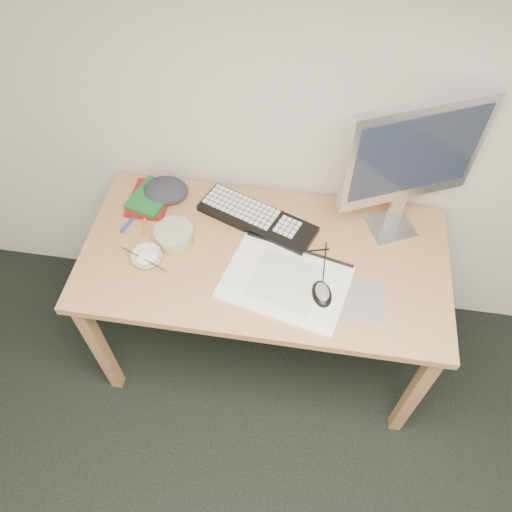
{
  "coord_description": "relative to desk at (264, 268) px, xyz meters",
  "views": [
    {
      "loc": [
        -0.03,
        0.29,
        2.27
      ],
      "look_at": [
        -0.2,
        1.36,
        0.83
      ],
      "focal_mm": 35.0,
      "sensor_mm": 36.0,
      "label": 1
    }
  ],
  "objects": [
    {
      "name": "book_green",
      "position": [
        -0.5,
        0.21,
        0.11
      ],
      "size": [
        0.19,
        0.23,
        0.02
      ],
      "primitive_type": "cube",
      "rotation": [
        0.0,
        0.0,
        -0.28
      ],
      "color": "#175D23",
      "rests_on": "book_red"
    },
    {
      "name": "marker_orange",
      "position": [
        -0.5,
        0.09,
        0.09
      ],
      "size": [
        0.05,
        0.14,
        0.01
      ],
      "primitive_type": "cylinder",
      "rotation": [
        0.0,
        1.57,
        1.81
      ],
      "color": "orange",
      "rests_on": "desk"
    },
    {
      "name": "rice_bowl",
      "position": [
        -0.43,
        -0.09,
        0.1
      ],
      "size": [
        0.12,
        0.12,
        0.04
      ],
      "primitive_type": "imported",
      "rotation": [
        0.0,
        0.0,
        0.0
      ],
      "color": "silver",
      "rests_on": "desk"
    },
    {
      "name": "chopsticks",
      "position": [
        -0.44,
        -0.11,
        0.12
      ],
      "size": [
        0.2,
        0.1,
        0.02
      ],
      "primitive_type": "cylinder",
      "rotation": [
        0.0,
        1.57,
        -0.4
      ],
      "color": "#B4B4B6",
      "rests_on": "rice_bowl"
    },
    {
      "name": "pencil_black",
      "position": [
        0.16,
        0.04,
        0.09
      ],
      "size": [
        0.17,
        0.06,
        0.01
      ],
      "primitive_type": "cylinder",
      "rotation": [
        0.0,
        1.57,
        0.28
      ],
      "color": "black",
      "rests_on": "desk"
    },
    {
      "name": "book_red",
      "position": [
        -0.51,
        0.21,
        0.09
      ],
      "size": [
        0.16,
        0.21,
        0.02
      ],
      "primitive_type": "cube",
      "rotation": [
        0.0,
        0.0,
        -0.0
      ],
      "color": "maroon",
      "rests_on": "desk"
    },
    {
      "name": "keyboard",
      "position": [
        -0.05,
        0.17,
        0.1
      ],
      "size": [
        0.5,
        0.32,
        0.03
      ],
      "primitive_type": "cube",
      "rotation": [
        0.0,
        0.0,
        -0.38
      ],
      "color": "black",
      "rests_on": "desk"
    },
    {
      "name": "pencil_tan",
      "position": [
        -0.02,
        0.07,
        0.09
      ],
      "size": [
        0.16,
        0.11,
        0.01
      ],
      "primitive_type": "cylinder",
      "rotation": [
        0.0,
        1.57,
        -0.61
      ],
      "color": "tan",
      "rests_on": "desk"
    },
    {
      "name": "pencil_pink",
      "position": [
        -0.04,
        0.05,
        0.09
      ],
      "size": [
        0.17,
        0.02,
        0.01
      ],
      "primitive_type": "cylinder",
      "rotation": [
        0.0,
        1.57,
        -0.1
      ],
      "color": "pink",
      "rests_on": "desk"
    },
    {
      "name": "fruit_tub",
      "position": [
        -0.35,
        0.01,
        0.12
      ],
      "size": [
        0.16,
        0.16,
        0.07
      ],
      "primitive_type": "cylinder",
      "rotation": [
        0.0,
        0.0,
        -0.05
      ],
      "color": "#E4E350",
      "rests_on": "desk"
    },
    {
      "name": "sketchpad",
      "position": [
        0.1,
        -0.11,
        0.09
      ],
      "size": [
        0.51,
        0.41,
        0.01
      ],
      "primitive_type": "cube",
      "rotation": [
        0.0,
        0.0,
        -0.23
      ],
      "color": "silver",
      "rests_on": "desk"
    },
    {
      "name": "mousepad",
      "position": [
        0.35,
        -0.15,
        0.08
      ],
      "size": [
        0.2,
        0.19,
        0.0
      ],
      "primitive_type": "cube",
      "rotation": [
        0.0,
        0.0,
        0.04
      ],
      "color": "slate",
      "rests_on": "desk"
    },
    {
      "name": "marker_blue",
      "position": [
        -0.56,
        0.07,
        0.09
      ],
      "size": [
        0.04,
        0.11,
        0.01
      ],
      "primitive_type": "cylinder",
      "rotation": [
        0.0,
        1.57,
        1.29
      ],
      "color": "#1D379F",
      "rests_on": "desk"
    },
    {
      "name": "monitor",
      "position": [
        0.48,
        0.22,
        0.45
      ],
      "size": [
        0.47,
        0.24,
        0.59
      ],
      "rotation": [
        0.0,
        0.0,
        0.44
      ],
      "color": "silver",
      "rests_on": "desk"
    },
    {
      "name": "cloth_lump",
      "position": [
        -0.45,
        0.25,
        0.11
      ],
      "size": [
        0.19,
        0.17,
        0.07
      ],
      "primitive_type": "ellipsoid",
      "rotation": [
        0.0,
        0.0,
        -0.27
      ],
      "color": "#23252A",
      "rests_on": "desk"
    },
    {
      "name": "marker_purple",
      "position": [
        -0.56,
        0.08,
        0.09
      ],
      "size": [
        0.05,
        0.11,
        0.01
      ],
      "primitive_type": "cylinder",
      "rotation": [
        0.0,
        1.57,
        1.21
      ],
      "color": "#722588",
      "rests_on": "desk"
    },
    {
      "name": "desk",
      "position": [
        0.0,
        0.0,
        0.0
      ],
      "size": [
        1.4,
        0.7,
        0.75
      ],
      "color": "#A87D4D",
      "rests_on": "ground"
    },
    {
      "name": "mouse",
      "position": [
        0.23,
        -0.15,
        0.11
      ],
      "size": [
        0.1,
        0.13,
        0.04
      ],
      "primitive_type": "ellipsoid",
      "rotation": [
        0.0,
        0.0,
        0.27
      ],
      "color": "black",
      "rests_on": "sketchpad"
    }
  ]
}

